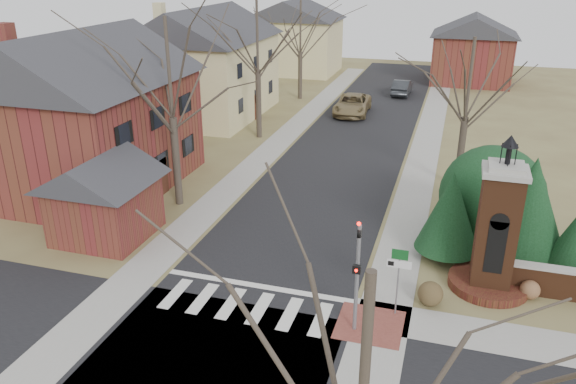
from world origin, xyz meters
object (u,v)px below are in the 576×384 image
(traffic_signal_pole, at_px, (357,267))
(distant_car, at_px, (402,87))
(sign_post, at_px, (399,269))
(pickup_truck, at_px, (352,104))
(brick_gate_monument, at_px, (495,240))

(traffic_signal_pole, bearing_deg, distant_car, 93.88)
(sign_post, xyz_separation_m, pickup_truck, (-7.19, 28.75, -1.12))
(pickup_truck, xyz_separation_m, distant_car, (3.27, 8.68, -0.08))
(brick_gate_monument, bearing_deg, traffic_signal_pole, -136.76)
(traffic_signal_pole, xyz_separation_m, brick_gate_monument, (4.70, 4.42, -0.42))
(distant_car, bearing_deg, brick_gate_monument, 103.43)
(brick_gate_monument, bearing_deg, sign_post, -138.58)
(sign_post, bearing_deg, brick_gate_monument, 41.42)
(sign_post, relative_size, pickup_truck, 0.46)
(traffic_signal_pole, relative_size, pickup_truck, 0.76)
(traffic_signal_pole, relative_size, brick_gate_monument, 0.69)
(traffic_signal_pole, xyz_separation_m, sign_post, (1.29, 1.41, -0.64))
(brick_gate_monument, xyz_separation_m, distant_car, (-7.33, 34.43, -1.42))
(distant_car, bearing_deg, pickup_truck, 70.79)
(pickup_truck, height_order, distant_car, pickup_truck)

